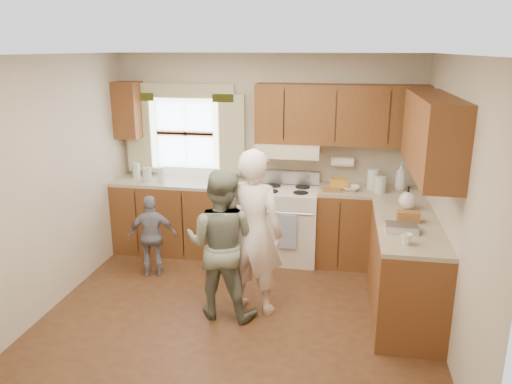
% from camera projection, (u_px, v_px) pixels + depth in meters
% --- Properties ---
extents(room, '(3.80, 3.80, 3.80)m').
position_uv_depth(room, '(238.00, 193.00, 4.66)').
color(room, '#412614').
rests_on(room, ground).
extents(kitchen_fixtures, '(3.80, 2.25, 2.15)m').
position_uv_depth(kitchen_fixtures, '(311.00, 204.00, 5.69)').
color(kitchen_fixtures, '#40200D').
rests_on(kitchen_fixtures, ground).
extents(stove, '(0.76, 0.67, 1.07)m').
position_uv_depth(stove, '(286.00, 223.00, 6.18)').
color(stove, silver).
rests_on(stove, ground).
extents(woman_left, '(0.68, 0.52, 1.66)m').
position_uv_depth(woman_left, '(253.00, 232.00, 4.84)').
color(woman_left, white).
rests_on(woman_left, ground).
extents(woman_right, '(0.77, 0.63, 1.48)m').
position_uv_depth(woman_right, '(221.00, 244.00, 4.79)').
color(woman_right, '#223B28').
rests_on(woman_right, ground).
extents(child, '(0.60, 0.38, 0.96)m').
position_uv_depth(child, '(152.00, 236.00, 5.72)').
color(child, gray).
rests_on(child, ground).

